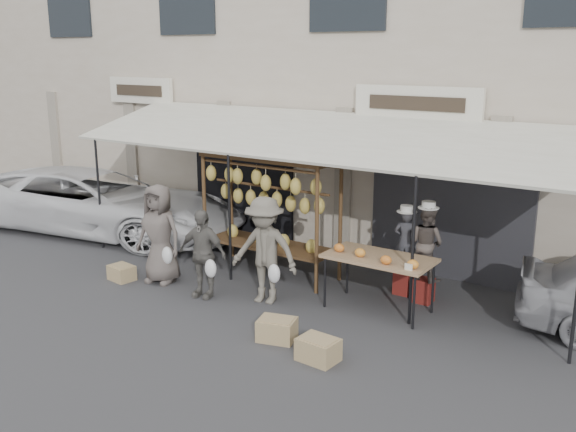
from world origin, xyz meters
name	(u,v)px	position (x,y,z in m)	size (l,w,h in m)	color
ground_plane	(234,312)	(0.00, 0.00, 0.00)	(90.00, 90.00, 0.00)	#2D2D30
shophouse	(411,69)	(0.00, 6.50, 3.65)	(24.00, 6.15, 7.30)	beige
awning	(312,136)	(0.01, 2.28, 2.57)	(10.00, 2.35, 2.92)	silver
banana_rack	(269,192)	(-0.61, 1.80, 1.56)	(2.60, 0.90, 2.24)	#50341F
produce_table	(378,259)	(1.86, 1.34, 0.86)	(1.70, 0.90, 1.04)	tan
vendor_left	(405,241)	(1.90, 2.26, 0.94)	(0.40, 0.26, 1.09)	#35353A
vendor_right	(427,243)	(2.34, 2.10, 1.02)	(0.60, 0.47, 1.24)	#524843
customer_left	(159,234)	(-1.97, 0.36, 0.90)	(0.88, 0.57, 1.79)	#5B524D
customer_mid	(202,253)	(-0.87, 0.25, 0.76)	(0.89, 0.37, 1.52)	#605C57
customer_right	(265,250)	(0.15, 0.64, 0.89)	(1.15, 0.66, 1.78)	#686256
stool_left	(403,283)	(1.90, 2.26, 0.20)	(0.28, 0.28, 0.40)	maroon
stool_right	(424,290)	(2.34, 2.10, 0.20)	(0.29, 0.29, 0.40)	maroon
crate_near_a	(277,329)	(1.15, -0.45, 0.16)	(0.52, 0.40, 0.31)	tan
crate_near_b	(318,350)	(1.98, -0.66, 0.16)	(0.52, 0.40, 0.31)	tan
crate_far	(122,273)	(-2.63, 0.01, 0.14)	(0.45, 0.34, 0.27)	tan
van	(91,186)	(-5.71, 1.92, 1.06)	(2.34, 5.07, 2.11)	white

